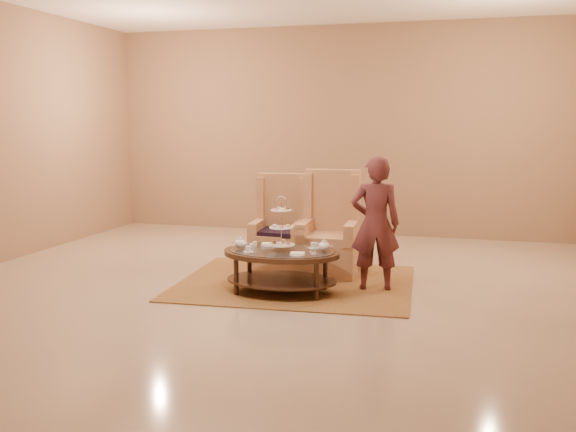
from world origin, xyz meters
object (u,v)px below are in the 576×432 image
(tea_table, at_px, (281,258))
(person, at_px, (375,224))
(armchair_left, at_px, (280,237))
(armchair_right, at_px, (330,239))

(tea_table, relative_size, person, 0.87)
(person, bearing_deg, armchair_left, -40.95)
(tea_table, bearing_deg, person, 22.12)
(armchair_left, distance_m, armchair_right, 0.67)
(armchair_right, distance_m, person, 1.00)
(armchair_right, relative_size, person, 0.85)
(armchair_left, bearing_deg, tea_table, -77.14)
(armchair_left, relative_size, person, 0.81)
(person, bearing_deg, tea_table, 10.80)
(armchair_left, distance_m, person, 1.56)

